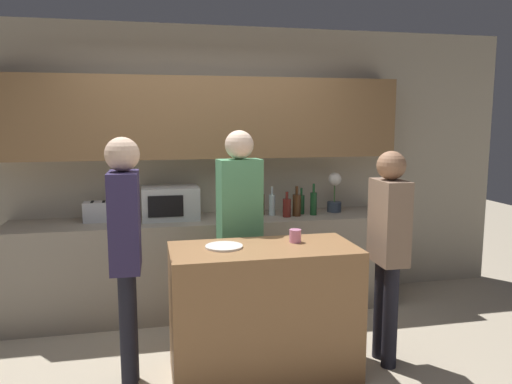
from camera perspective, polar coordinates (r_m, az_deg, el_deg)
The scene contains 18 objects.
ground_plane at distance 3.70m, azimuth -2.63°, elevation -21.05°, with size 14.00×14.00×0.00m, color #BCAD93.
back_wall at distance 4.88m, azimuth -6.06°, elevation 5.03°, with size 6.40×0.40×2.70m.
back_counter at distance 4.80m, azimuth -5.50°, elevation -8.27°, with size 3.60×0.62×0.89m.
kitchen_island at distance 3.63m, azimuth 0.87°, elevation -13.45°, with size 1.30×0.62×0.93m.
microwave at distance 4.71m, azimuth -9.76°, elevation -1.21°, with size 0.52×0.39×0.30m.
toaster at distance 4.74m, azimuth -17.56°, elevation -2.16°, with size 0.26×0.16×0.18m.
potted_plant at distance 5.04m, azimuth 8.96°, elevation -0.02°, with size 0.14×0.14×0.40m.
bottle_0 at distance 4.82m, azimuth 0.54°, elevation -1.38°, with size 0.07×0.07×0.28m.
bottle_1 at distance 4.81m, azimuth 1.84°, elevation -1.42°, with size 0.06×0.06×0.28m.
bottle_2 at distance 4.74m, azimuth 3.54°, elevation -1.75°, with size 0.08×0.08×0.24m.
bottle_3 at distance 4.78m, azimuth 4.67°, elevation -1.45°, with size 0.08×0.08×0.29m.
bottle_4 at distance 4.90m, azimuth 5.20°, elevation -1.38°, with size 0.06×0.06×0.26m.
bottle_5 at distance 4.85m, azimuth 6.59°, elevation -1.26°, with size 0.06×0.06×0.30m.
plate_on_island at distance 3.47m, azimuth -3.67°, elevation -6.23°, with size 0.26×0.26×0.01m.
cup_0 at distance 3.61m, azimuth 4.51°, elevation -5.02°, with size 0.09×0.09×0.09m.
person_left at distance 3.40m, azimuth -14.69°, elevation -5.49°, with size 0.22×0.34×1.70m.
person_center at distance 3.99m, azimuth -1.89°, elevation -2.92°, with size 0.36×0.23×1.73m.
person_right at distance 3.77m, azimuth 14.89°, elevation -5.34°, with size 0.21×0.35×1.59m.
Camera 1 is at (-0.53, -3.18, 1.81)m, focal length 35.00 mm.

